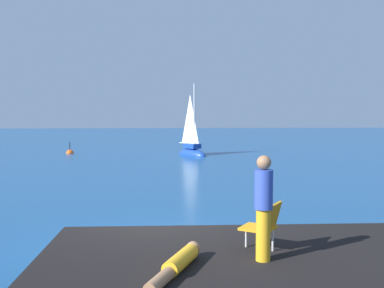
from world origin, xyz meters
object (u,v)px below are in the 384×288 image
(person_sunbather, at_px, (178,264))
(person_standing, at_px, (263,205))
(marker_buoy, at_px, (70,153))
(sailboat_near, at_px, (192,151))
(beach_chair, at_px, (265,223))

(person_sunbather, relative_size, person_standing, 1.03)
(person_standing, bearing_deg, marker_buoy, -10.78)
(person_standing, bearing_deg, sailboat_near, -29.24)
(person_sunbather, xyz_separation_m, beach_chair, (1.47, 0.92, 0.33))
(sailboat_near, relative_size, marker_buoy, 4.88)
(person_standing, bearing_deg, beach_chair, -43.04)
(person_sunbather, bearing_deg, person_standing, 129.38)
(person_standing, height_order, marker_buoy, person_standing)
(person_sunbather, relative_size, marker_buoy, 1.47)
(sailboat_near, height_order, beach_chair, sailboat_near)
(person_sunbather, bearing_deg, marker_buoy, -142.71)
(person_sunbather, height_order, person_standing, person_standing)
(person_standing, relative_size, marker_buoy, 1.43)
(person_standing, relative_size, beach_chair, 2.03)
(beach_chair, bearing_deg, marker_buoy, -38.95)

